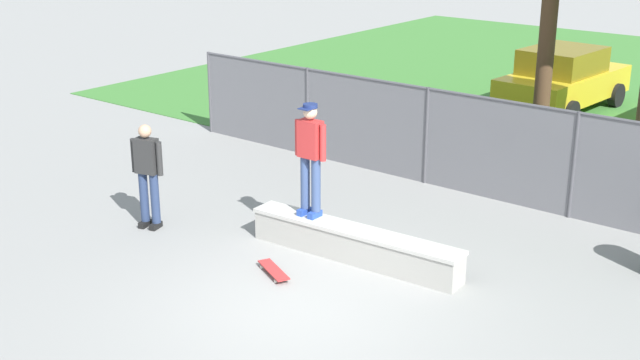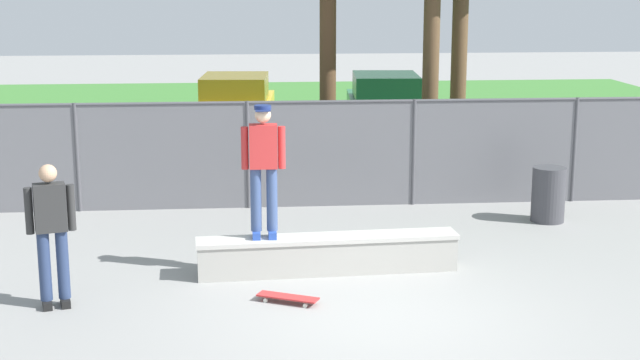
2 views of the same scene
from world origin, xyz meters
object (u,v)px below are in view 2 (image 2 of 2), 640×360
at_px(concrete_ledge, 328,254).
at_px(car_green, 385,106).
at_px(bystander, 51,229).
at_px(skateboarder, 263,164).
at_px(trash_bin, 548,194).
at_px(car_yellow, 236,107).
at_px(skateboard, 288,297).

relative_size(concrete_ledge, car_green, 0.85).
relative_size(concrete_ledge, bystander, 2.02).
bearing_deg(skateboarder, concrete_ledge, -0.68).
distance_m(bystander, trash_bin, 8.30).
distance_m(car_yellow, bystander, 12.25).
xyz_separation_m(car_yellow, bystander, (-2.19, -12.05, 0.17)).
height_order(skateboarder, car_yellow, skateboarder).
height_order(car_green, bystander, bystander).
bearing_deg(car_green, concrete_ledge, -102.82).
height_order(skateboard, bystander, bystander).
distance_m(concrete_ledge, bystander, 3.76).
distance_m(skateboarder, trash_bin, 5.54).
relative_size(skateboarder, car_green, 0.43).
height_order(skateboarder, trash_bin, skateboarder).
bearing_deg(skateboarder, skateboard, -77.85).
relative_size(bystander, trash_bin, 1.95).
bearing_deg(skateboard, bystander, 177.68).
height_order(skateboarder, car_green, skateboarder).
bearing_deg(bystander, skateboarder, 22.33).
distance_m(car_yellow, car_green, 3.82).
height_order(concrete_ledge, skateboard, concrete_ledge).
distance_m(car_green, trash_bin, 8.62).
distance_m(concrete_ledge, car_yellow, 11.07).
bearing_deg(skateboarder, car_green, 72.85).
distance_m(skateboard, bystander, 3.06).
bearing_deg(skateboarder, trash_bin, 26.69).
relative_size(skateboard, bystander, 0.44).
xyz_separation_m(concrete_ledge, car_yellow, (-1.34, 10.98, 0.57)).
bearing_deg(trash_bin, skateboarder, -153.31).
distance_m(skateboarder, car_yellow, 11.00).
xyz_separation_m(skateboarder, car_yellow, (-0.45, 10.97, -0.72)).
relative_size(car_yellow, trash_bin, 4.63).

